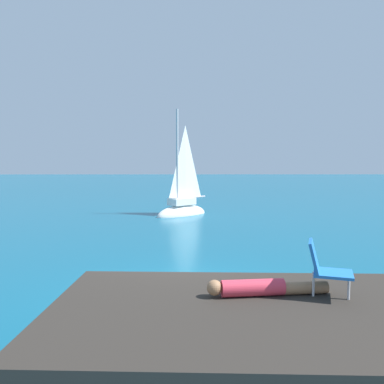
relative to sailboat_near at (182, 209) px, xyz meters
The scene contains 7 objects.
ground_plane 13.08m from the sailboat_near, 88.13° to the right, with size 160.00×160.00×0.00m, color #0F5675.
shore_ledge 16.84m from the sailboat_near, 85.46° to the right, with size 5.64×3.29×1.06m, color #2D2823.
boulder_seaward 14.89m from the sailboat_near, 81.77° to the right, with size 1.09×0.87×0.60m, color #2A2A25.
boulder_inland 15.06m from the sailboat_near, 78.12° to the right, with size 1.52×1.21×0.83m, color #292B20.
sailboat_near is the anchor object (origin of this frame).
person_sunbather 16.40m from the sailboat_near, 85.07° to the right, with size 1.76×0.37×0.25m.
beach_chair 16.58m from the sailboat_near, 82.10° to the right, with size 0.72×0.64×0.80m.
Camera 1 is at (-0.06, -8.81, 2.98)m, focal length 37.46 mm.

